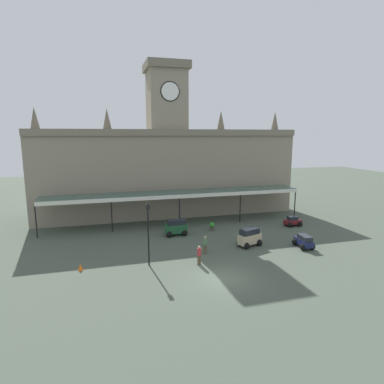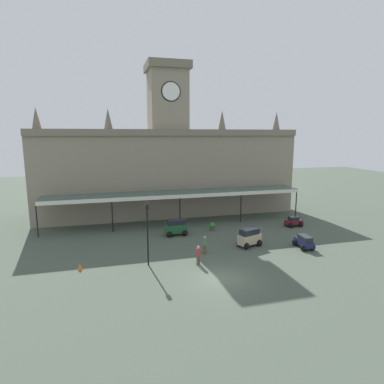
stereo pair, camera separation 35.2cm
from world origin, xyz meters
The scene contains 12 objects.
ground_plane centered at (0.00, 0.00, 0.00)m, with size 140.00×140.00×0.00m, color #465143.
station_building centered at (0.00, 21.59, 6.51)m, with size 34.29×7.06×19.98m.
entrance_canopy centered at (0.00, 15.85, 3.84)m, with size 31.36×3.26×3.98m.
car_beige_van centered at (5.08, 6.13, 0.81)m, with size 2.58×2.07×1.77m.
car_green_van centered at (-1.15, 11.43, 0.81)m, with size 2.43×1.65×1.77m.
car_maroon_sedan centered at (13.20, 11.18, 0.50)m, with size 2.06×1.53×1.19m.
car_navy_estate centered at (10.00, 4.33, 0.56)m, with size 1.66×2.31×1.27m.
pedestrian_beside_cars centered at (0.26, 5.41, 0.91)m, with size 0.37×0.34×1.67m.
pedestrian_near_entrance centered at (-1.04, 3.07, 0.91)m, with size 0.35×0.34×1.67m.
victorian_lamppost centered at (-5.15, 4.08, 3.33)m, with size 0.30×0.30×5.42m.
traffic_cone centered at (-10.66, 4.52, 0.28)m, with size 0.40×0.40×0.57m, color orange.
planter_by_canopy centered at (3.24, 12.03, 0.49)m, with size 0.60×0.60×0.96m.
Camera 1 is at (-8.54, -21.53, 10.91)m, focal length 30.06 mm.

